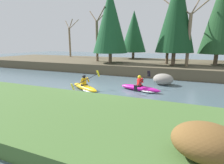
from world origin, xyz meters
TOP-DOWN VIEW (x-y plane):
  - ground_plane at (0.00, 0.00)m, footprint 90.00×90.00m
  - riverbank_near at (0.00, -5.07)m, footprint 44.00×5.03m
  - riverbank_far at (0.00, 9.92)m, footprint 44.00×10.07m
  - conifer_tree_far_left at (-2.96, 7.26)m, footprint 3.64×3.64m
  - conifer_tree_left at (-2.07, 13.23)m, footprint 3.38×3.38m
  - conifer_tree_mid_left at (3.47, 7.57)m, footprint 3.51×3.51m
  - conifer_tree_centre at (7.26, 9.28)m, footprint 3.37×3.37m
  - bare_tree_upstream at (-12.03, 12.86)m, footprint 3.18×3.14m
  - bare_tree_mid_upstream at (-4.96, 8.22)m, footprint 3.35×3.31m
  - bare_tree_mid_downstream at (2.83, 8.49)m, footprint 4.23×4.18m
  - bare_tree_downstream at (4.69, 7.01)m, footprint 3.37×3.33m
  - shrub_clump_second at (5.00, -6.27)m, footprint 1.47×1.23m
  - kayaker_lead at (2.05, 0.50)m, footprint 2.79×2.06m
  - kayaker_middle at (-1.35, -0.68)m, footprint 2.65×1.95m
  - boulder_midstream at (3.12, 2.85)m, footprint 1.45×1.14m

SIDE VIEW (x-z plane):
  - ground_plane at x=0.00m, z-range 0.00..0.00m
  - kayaker_lead at x=2.05m, z-range -0.40..0.80m
  - kayaker_middle at x=-1.35m, z-range -0.40..0.80m
  - riverbank_near at x=0.00m, z-range 0.00..0.50m
  - boulder_midstream at x=3.12m, z-range 0.00..0.82m
  - riverbank_far at x=0.00m, z-range 0.00..0.94m
  - shrub_clump_second at x=5.00m, z-range 0.50..1.30m
  - bare_tree_upstream at x=-12.03m, z-range 0.77..6.51m
  - bare_tree_mid_upstream at x=-4.96m, z-range 0.76..6.82m
  - bare_tree_downstream at x=4.69m, z-range 0.76..6.86m
  - conifer_tree_left at x=-2.07m, z-range 1.39..7.65m
  - bare_tree_mid_downstream at x=2.83m, z-range 0.71..8.44m
  - conifer_tree_far_left at x=-2.96m, z-range 1.46..9.05m
  - conifer_tree_centre at x=7.26m, z-range 1.47..9.96m
  - conifer_tree_mid_left at x=3.47m, z-range 1.54..9.96m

